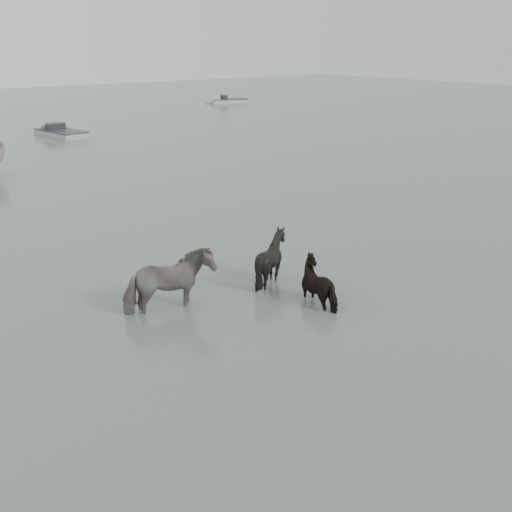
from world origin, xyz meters
The scene contains 6 objects.
ground centered at (0.00, 0.00, 0.00)m, with size 140.00×140.00×0.00m, color #506059.
pony_pinto centered at (-1.14, 0.60, 0.84)m, with size 0.90×1.98×1.67m, color black.
pony_dark centered at (1.92, -1.09, 0.64)m, with size 1.27×1.09×1.28m, color black.
pony_black centered at (1.72, 0.58, 0.73)m, with size 1.18×1.33×1.46m, color black.
skiff_port centered at (7.15, 27.63, 0.38)m, with size 5.43×1.60×0.75m, color #A1A3A1, non-canonical shape.
skiff_star centered at (27.69, 38.76, 0.38)m, with size 4.58×1.60×0.75m, color #ACACA7, non-canonical shape.
Camera 1 is at (-7.65, -10.91, 5.72)m, focal length 45.00 mm.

